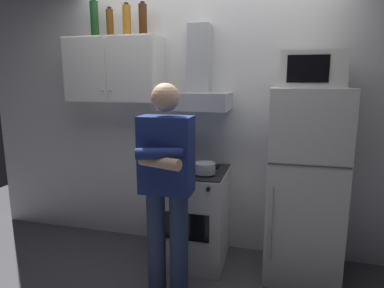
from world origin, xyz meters
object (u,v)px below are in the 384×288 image
Objects in this scene: stove_oven at (194,215)px; bottle_beer_brown at (110,23)px; refrigerator at (304,185)px; microwave at (311,69)px; person_standing at (166,186)px; bottle_wine_green at (94,19)px; cooking_pot at (205,168)px; range_hood at (197,87)px; bottle_liquor_amber at (127,21)px; upper_cabinet at (115,70)px; bottle_rum_dark at (143,20)px.

bottle_beer_brown is (-0.82, 0.10, 1.74)m from stove_oven.
microwave is at bearing 90.90° from refrigerator.
stove_oven is 1.62m from microwave.
person_standing is 4.71× the size of bottle_wine_green.
bottle_wine_green is at bearing 166.92° from cooking_pot.
range_hood is 0.73m from cooking_pot.
refrigerator is 2.13m from bottle_liquor_amber.
person_standing is 6.29× the size of bottle_beer_brown.
stove_oven is 2.97× the size of bottle_liquor_amber.
bottle_wine_green reaches higher than bottle_liquor_amber.
microwave is 1.82m from bottle_beer_brown.
bottle_beer_brown is at bearing -178.39° from range_hood.
bottle_beer_brown is (-1.77, 0.10, 1.37)m from refrigerator.
microwave is at bearing -3.98° from bottle_liquor_amber.
bottle_wine_green is at bearing 175.82° from refrigerator.
bottle_wine_green reaches higher than cooking_pot.
bottle_liquor_amber is at bearing 10.10° from bottle_beer_brown.
bottle_wine_green is (-1.13, 0.26, 1.30)m from cooking_pot.
bottle_beer_brown is (-0.95, 0.22, 1.25)m from cooking_pot.
cooking_pot is (0.18, 0.49, 0.02)m from person_standing.
refrigerator is at bearing -4.07° from upper_cabinet.
bottle_liquor_amber is 0.15m from bottle_rum_dark.
range_hood is 0.46× the size of person_standing.
cooking_pot is at bearing -170.43° from microwave.
stove_oven is 0.77m from person_standing.
bottle_beer_brown reaches higher than refrigerator.
person_standing is at bearing -148.77° from refrigerator.
cooking_pot is (-0.82, -0.14, -0.82)m from microwave.
upper_cabinet is 1.88× the size of microwave.
bottle_liquor_amber is (-1.61, 0.11, 0.45)m from microwave.
cooking_pot is at bearing -13.08° from bottle_wine_green.
cooking_pot is at bearing 69.70° from person_standing.
cooking_pot is at bearing -22.82° from bottle_rum_dark.
refrigerator is (1.75, -0.12, -0.95)m from upper_cabinet.
bottle_beer_brown is 0.75× the size of bottle_wine_green.
range_hood is at bearing 86.09° from person_standing.
person_standing is at bearing -58.49° from bottle_rum_dark.
microwave is (0.95, -0.11, 0.14)m from range_hood.
range_hood is 2.50× the size of bottle_rum_dark.
bottle_wine_green is (-1.00, 0.14, 1.78)m from stove_oven.
range_hood is 0.89m from bottle_liquor_amber.
stove_oven is 2.51× the size of bottle_wine_green.
refrigerator is at bearing 8.32° from cooking_pot.
bottle_rum_dark is at bearing 174.81° from microwave.
bottle_rum_dark is (-1.46, 0.13, 0.45)m from microwave.
range_hood is at bearing 0.09° from upper_cabinet.
bottle_wine_green is at bearing 171.84° from stove_oven.
stove_oven is 2.05m from bottle_wine_green.
upper_cabinet is 3.45× the size of bottle_beer_brown.
range_hood is 1.18m from bottle_wine_green.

